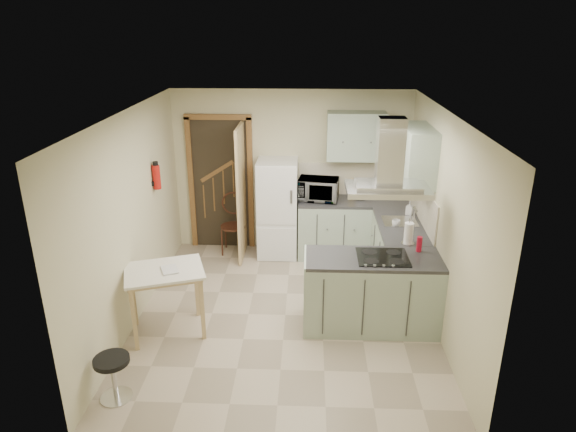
{
  "coord_description": "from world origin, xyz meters",
  "views": [
    {
      "loc": [
        0.26,
        -5.52,
        3.44
      ],
      "look_at": [
        0.02,
        0.45,
        1.15
      ],
      "focal_mm": 32.0,
      "sensor_mm": 36.0,
      "label": 1
    }
  ],
  "objects_px": {
    "peninsula": "(372,292)",
    "stool": "(114,378)",
    "microwave": "(318,189)",
    "bentwood_chair": "(233,227)",
    "drop_leaf_table": "(167,301)",
    "fridge": "(278,209)",
    "extractor_hood": "(388,189)"
  },
  "relations": [
    {
      "from": "bentwood_chair",
      "to": "microwave",
      "type": "height_order",
      "value": "microwave"
    },
    {
      "from": "bentwood_chair",
      "to": "stool",
      "type": "height_order",
      "value": "bentwood_chair"
    },
    {
      "from": "fridge",
      "to": "extractor_hood",
      "type": "height_order",
      "value": "extractor_hood"
    },
    {
      "from": "fridge",
      "to": "microwave",
      "type": "distance_m",
      "value": 0.69
    },
    {
      "from": "extractor_hood",
      "to": "stool",
      "type": "distance_m",
      "value": 3.38
    },
    {
      "from": "peninsula",
      "to": "extractor_hood",
      "type": "bearing_deg",
      "value": 0.0
    },
    {
      "from": "fridge",
      "to": "microwave",
      "type": "height_order",
      "value": "fridge"
    },
    {
      "from": "drop_leaf_table",
      "to": "stool",
      "type": "height_order",
      "value": "drop_leaf_table"
    },
    {
      "from": "fridge",
      "to": "peninsula",
      "type": "distance_m",
      "value": 2.35
    },
    {
      "from": "peninsula",
      "to": "bentwood_chair",
      "type": "xyz_separation_m",
      "value": [
        -1.92,
        2.01,
        -0.02
      ]
    },
    {
      "from": "peninsula",
      "to": "drop_leaf_table",
      "type": "height_order",
      "value": "peninsula"
    },
    {
      "from": "bentwood_chair",
      "to": "extractor_hood",
      "type": "bearing_deg",
      "value": -43.48
    },
    {
      "from": "fridge",
      "to": "stool",
      "type": "height_order",
      "value": "fridge"
    },
    {
      "from": "drop_leaf_table",
      "to": "microwave",
      "type": "xyz_separation_m",
      "value": [
        1.76,
        2.22,
        0.66
      ]
    },
    {
      "from": "extractor_hood",
      "to": "fridge",
      "type": "bearing_deg",
      "value": 123.79
    },
    {
      "from": "fridge",
      "to": "peninsula",
      "type": "bearing_deg",
      "value": -58.26
    },
    {
      "from": "fridge",
      "to": "drop_leaf_table",
      "type": "height_order",
      "value": "fridge"
    },
    {
      "from": "fridge",
      "to": "microwave",
      "type": "bearing_deg",
      "value": 1.17
    },
    {
      "from": "peninsula",
      "to": "extractor_hood",
      "type": "height_order",
      "value": "extractor_hood"
    },
    {
      "from": "peninsula",
      "to": "bentwood_chair",
      "type": "distance_m",
      "value": 2.78
    },
    {
      "from": "peninsula",
      "to": "stool",
      "type": "relative_size",
      "value": 3.39
    },
    {
      "from": "peninsula",
      "to": "extractor_hood",
      "type": "distance_m",
      "value": 1.27
    },
    {
      "from": "extractor_hood",
      "to": "bentwood_chair",
      "type": "bearing_deg",
      "value": 135.21
    },
    {
      "from": "peninsula",
      "to": "microwave",
      "type": "height_order",
      "value": "microwave"
    },
    {
      "from": "fridge",
      "to": "stool",
      "type": "xyz_separation_m",
      "value": [
        -1.37,
        -3.36,
        -0.52
      ]
    },
    {
      "from": "extractor_hood",
      "to": "drop_leaf_table",
      "type": "bearing_deg",
      "value": -174.67
    },
    {
      "from": "fridge",
      "to": "bentwood_chair",
      "type": "height_order",
      "value": "fridge"
    },
    {
      "from": "fridge",
      "to": "extractor_hood",
      "type": "relative_size",
      "value": 1.67
    },
    {
      "from": "microwave",
      "to": "drop_leaf_table",
      "type": "bearing_deg",
      "value": -120.04
    },
    {
      "from": "drop_leaf_table",
      "to": "fridge",
      "type": "bearing_deg",
      "value": 43.7
    },
    {
      "from": "stool",
      "to": "microwave",
      "type": "relative_size",
      "value": 0.77
    },
    {
      "from": "peninsula",
      "to": "bentwood_chair",
      "type": "height_order",
      "value": "peninsula"
    }
  ]
}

